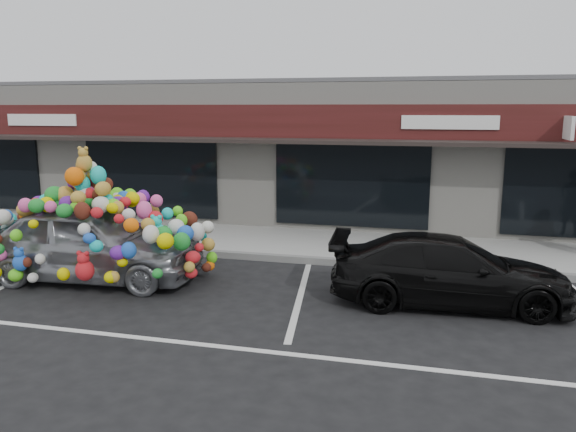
# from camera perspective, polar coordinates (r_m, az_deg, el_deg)

# --- Properties ---
(ground) EXTENTS (90.00, 90.00, 0.00)m
(ground) POSITION_cam_1_polar(r_m,az_deg,el_deg) (11.47, -12.86, -7.18)
(ground) COLOR black
(ground) RESTS_ON ground
(shop_building) EXTENTS (24.00, 7.20, 4.31)m
(shop_building) POSITION_cam_1_polar(r_m,az_deg,el_deg) (18.86, -1.40, 6.83)
(shop_building) COLOR beige
(shop_building) RESTS_ON ground
(sidewalk) EXTENTS (26.00, 3.00, 0.15)m
(sidewalk) POSITION_cam_1_polar(r_m,az_deg,el_deg) (14.98, -5.94, -2.39)
(sidewalk) COLOR #989893
(sidewalk) RESTS_ON ground
(kerb) EXTENTS (26.00, 0.18, 0.16)m
(kerb) POSITION_cam_1_polar(r_m,az_deg,el_deg) (13.63, -8.11, -3.79)
(kerb) COLOR slate
(kerb) RESTS_ON ground
(parking_stripe_left) EXTENTS (0.73, 4.37, 0.01)m
(parking_stripe_left) POSITION_cam_1_polar(r_m,az_deg,el_deg) (13.35, -24.85, -5.35)
(parking_stripe_left) COLOR silver
(parking_stripe_left) RESTS_ON ground
(parking_stripe_mid) EXTENTS (0.73, 4.37, 0.01)m
(parking_stripe_mid) POSITION_cam_1_polar(r_m,az_deg,el_deg) (10.72, 1.24, -8.17)
(parking_stripe_mid) COLOR silver
(parking_stripe_mid) RESTS_ON ground
(lane_line) EXTENTS (14.00, 0.12, 0.01)m
(lane_line) POSITION_cam_1_polar(r_m,az_deg,el_deg) (8.73, -7.85, -12.90)
(lane_line) COLOR silver
(lane_line) RESTS_ON ground
(toy_car) EXTENTS (3.31, 5.02, 2.85)m
(toy_car) POSITION_cam_1_polar(r_m,az_deg,el_deg) (12.20, -19.50, -1.76)
(toy_car) COLOR gray
(toy_car) RESTS_ON ground
(black_sedan) EXTENTS (1.99, 4.37, 1.24)m
(black_sedan) POSITION_cam_1_polar(r_m,az_deg,el_deg) (10.58, 16.10, -5.37)
(black_sedan) COLOR black
(black_sedan) RESTS_ON ground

